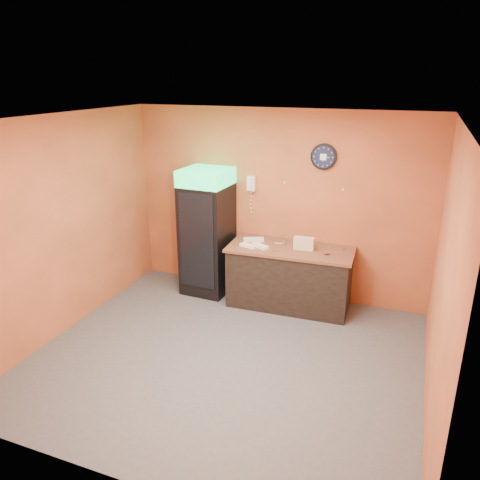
% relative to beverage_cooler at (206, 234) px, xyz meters
% --- Properties ---
extents(floor, '(4.50, 4.50, 0.00)m').
position_rel_beverage_cooler_xyz_m(floor, '(0.99, -1.61, -0.95)').
color(floor, '#47474C').
rests_on(floor, ground).
extents(back_wall, '(4.50, 0.02, 2.80)m').
position_rel_beverage_cooler_xyz_m(back_wall, '(0.99, 0.39, 0.45)').
color(back_wall, '#D5683C').
rests_on(back_wall, floor).
extents(left_wall, '(0.02, 4.00, 2.80)m').
position_rel_beverage_cooler_xyz_m(left_wall, '(-1.26, -1.61, 0.45)').
color(left_wall, '#D5683C').
rests_on(left_wall, floor).
extents(right_wall, '(0.02, 4.00, 2.80)m').
position_rel_beverage_cooler_xyz_m(right_wall, '(3.24, -1.61, 0.45)').
color(right_wall, '#D5683C').
rests_on(right_wall, floor).
extents(ceiling, '(4.50, 4.00, 0.02)m').
position_rel_beverage_cooler_xyz_m(ceiling, '(0.99, -1.61, 1.85)').
color(ceiling, white).
rests_on(ceiling, back_wall).
extents(beverage_cooler, '(0.70, 0.72, 1.94)m').
position_rel_beverage_cooler_xyz_m(beverage_cooler, '(0.00, 0.00, 0.00)').
color(beverage_cooler, black).
rests_on(beverage_cooler, floor).
extents(prep_counter, '(1.75, 0.83, 0.86)m').
position_rel_beverage_cooler_xyz_m(prep_counter, '(1.33, 0.01, -0.52)').
color(prep_counter, black).
rests_on(prep_counter, floor).
extents(wall_clock, '(0.36, 0.06, 0.36)m').
position_rel_beverage_cooler_xyz_m(wall_clock, '(1.65, 0.36, 1.22)').
color(wall_clock, black).
rests_on(wall_clock, back_wall).
extents(wall_phone, '(0.12, 0.11, 0.22)m').
position_rel_beverage_cooler_xyz_m(wall_phone, '(0.60, 0.34, 0.76)').
color(wall_phone, white).
rests_on(wall_phone, back_wall).
extents(butcher_paper, '(1.82, 0.89, 0.04)m').
position_rel_beverage_cooler_xyz_m(butcher_paper, '(1.33, 0.01, -0.07)').
color(butcher_paper, brown).
rests_on(butcher_paper, prep_counter).
extents(sub_roll_stack, '(0.29, 0.11, 0.18)m').
position_rel_beverage_cooler_xyz_m(sub_roll_stack, '(1.51, 0.00, 0.05)').
color(sub_roll_stack, beige).
rests_on(sub_roll_stack, butcher_paper).
extents(wrapped_sandwich_left, '(0.27, 0.16, 0.04)m').
position_rel_beverage_cooler_xyz_m(wrapped_sandwich_left, '(0.75, -0.18, -0.03)').
color(wrapped_sandwich_left, white).
rests_on(wrapped_sandwich_left, butcher_paper).
extents(wrapped_sandwich_mid, '(0.29, 0.22, 0.04)m').
position_rel_beverage_cooler_xyz_m(wrapped_sandwich_mid, '(0.91, -0.13, -0.03)').
color(wrapped_sandwich_mid, white).
rests_on(wrapped_sandwich_mid, butcher_paper).
extents(wrapped_sandwich_right, '(0.32, 0.23, 0.04)m').
position_rel_beverage_cooler_xyz_m(wrapped_sandwich_right, '(0.74, 0.08, -0.02)').
color(wrapped_sandwich_right, white).
rests_on(wrapped_sandwich_right, butcher_paper).
extents(kitchen_tool, '(0.05, 0.05, 0.05)m').
position_rel_beverage_cooler_xyz_m(kitchen_tool, '(1.19, 0.09, -0.02)').
color(kitchen_tool, silver).
rests_on(kitchen_tool, butcher_paper).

